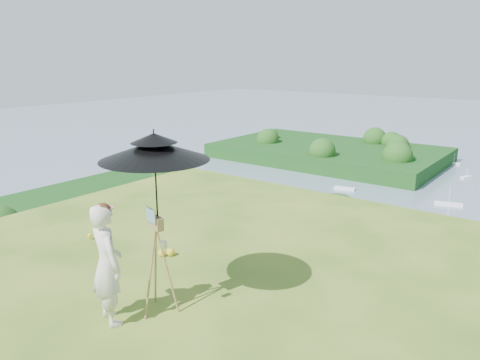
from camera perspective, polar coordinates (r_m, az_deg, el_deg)
The scene contains 5 objects.
peninsula at distance 178.78m, azimuth 10.73°, elevation 4.11°, with size 90.00×60.00×12.00m, color #103D12, non-canonical shape.
painter at distance 5.94m, azimuth -15.91°, elevation -9.85°, with size 0.56×0.36×1.52m, color silver.
field_easel at distance 6.05m, azimuth -10.04°, elevation -9.65°, with size 0.53×0.53×1.40m, color olive, non-canonical shape.
sun_umbrella at distance 5.71m, azimuth -10.23°, elevation 0.14°, with size 1.32×1.32×1.21m, color black, non-canonical shape.
painter_cap at distance 5.68m, azimuth -16.42°, elevation -3.21°, with size 0.19×0.23×0.10m, color pink, non-canonical shape.
Camera 1 is at (2.38, -2.93, 3.17)m, focal length 35.00 mm.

